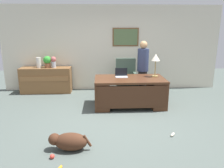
{
  "coord_description": "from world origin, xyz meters",
  "views": [
    {
      "loc": [
        -0.36,
        -4.46,
        2.0
      ],
      "look_at": [
        -0.12,
        0.3,
        0.75
      ],
      "focal_mm": 34.53,
      "sensor_mm": 36.0,
      "label": 1
    }
  ],
  "objects_px": {
    "person_standing": "(143,69)",
    "desk_lamp": "(156,59)",
    "vase_empty": "(39,63)",
    "dog_toy_ball": "(52,156)",
    "dog_toy_bone": "(173,134)",
    "laptop": "(121,75)",
    "armchair": "(126,79)",
    "credenza": "(46,80)",
    "vase_with_flowers": "(53,61)",
    "dog_lying": "(69,141)",
    "potted_plant": "(47,61)",
    "desk": "(130,91)"
  },
  "relations": [
    {
      "from": "person_standing",
      "to": "desk_lamp",
      "type": "relative_size",
      "value": 2.73
    },
    {
      "from": "desk_lamp",
      "to": "vase_empty",
      "type": "height_order",
      "value": "desk_lamp"
    },
    {
      "from": "dog_toy_ball",
      "to": "dog_toy_bone",
      "type": "bearing_deg",
      "value": 16.43
    },
    {
      "from": "dog_toy_ball",
      "to": "vase_empty",
      "type": "bearing_deg",
      "value": 107.16
    },
    {
      "from": "laptop",
      "to": "dog_toy_ball",
      "type": "relative_size",
      "value": 4.28
    },
    {
      "from": "armchair",
      "to": "dog_toy_ball",
      "type": "distance_m",
      "value": 3.71
    },
    {
      "from": "credenza",
      "to": "vase_with_flowers",
      "type": "bearing_deg",
      "value": 0.3
    },
    {
      "from": "dog_lying",
      "to": "dog_toy_bone",
      "type": "height_order",
      "value": "dog_lying"
    },
    {
      "from": "person_standing",
      "to": "dog_toy_bone",
      "type": "xyz_separation_m",
      "value": [
        0.15,
        -2.4,
        -0.82
      ]
    },
    {
      "from": "vase_with_flowers",
      "to": "potted_plant",
      "type": "relative_size",
      "value": 0.95
    },
    {
      "from": "person_standing",
      "to": "desk_lamp",
      "type": "distance_m",
      "value": 0.71
    },
    {
      "from": "desk",
      "to": "desk_lamp",
      "type": "height_order",
      "value": "desk_lamp"
    },
    {
      "from": "person_standing",
      "to": "dog_lying",
      "type": "height_order",
      "value": "person_standing"
    },
    {
      "from": "vase_empty",
      "to": "potted_plant",
      "type": "distance_m",
      "value": 0.27
    },
    {
      "from": "dog_toy_bone",
      "to": "person_standing",
      "type": "bearing_deg",
      "value": 93.47
    },
    {
      "from": "vase_with_flowers",
      "to": "dog_toy_ball",
      "type": "distance_m",
      "value": 3.86
    },
    {
      "from": "credenza",
      "to": "dog_toy_ball",
      "type": "bearing_deg",
      "value": -75.62
    },
    {
      "from": "vase_with_flowers",
      "to": "desk",
      "type": "bearing_deg",
      "value": -32.13
    },
    {
      "from": "credenza",
      "to": "vase_with_flowers",
      "type": "xyz_separation_m",
      "value": [
        0.26,
        0.0,
        0.59
      ]
    },
    {
      "from": "laptop",
      "to": "dog_toy_bone",
      "type": "height_order",
      "value": "laptop"
    },
    {
      "from": "credenza",
      "to": "dog_toy_bone",
      "type": "height_order",
      "value": "credenza"
    },
    {
      "from": "vase_empty",
      "to": "potted_plant",
      "type": "height_order",
      "value": "potted_plant"
    },
    {
      "from": "desk_lamp",
      "to": "potted_plant",
      "type": "bearing_deg",
      "value": 158.62
    },
    {
      "from": "desk_lamp",
      "to": "dog_toy_ball",
      "type": "bearing_deg",
      "value": -131.79
    },
    {
      "from": "credenza",
      "to": "dog_lying",
      "type": "xyz_separation_m",
      "value": [
        1.17,
        -3.43,
        -0.24
      ]
    },
    {
      "from": "vase_with_flowers",
      "to": "dog_toy_bone",
      "type": "bearing_deg",
      "value": -47.24
    },
    {
      "from": "laptop",
      "to": "credenza",
      "type": "bearing_deg",
      "value": 152.23
    },
    {
      "from": "armchair",
      "to": "vase_empty",
      "type": "xyz_separation_m",
      "value": [
        -2.68,
        0.33,
        0.47
      ]
    },
    {
      "from": "laptop",
      "to": "dog_toy_bone",
      "type": "xyz_separation_m",
      "value": [
        0.82,
        -1.85,
        -0.78
      ]
    },
    {
      "from": "potted_plant",
      "to": "dog_toy_ball",
      "type": "bearing_deg",
      "value": -76.7
    },
    {
      "from": "desk_lamp",
      "to": "vase_with_flowers",
      "type": "xyz_separation_m",
      "value": [
        -2.89,
        1.21,
        -0.23
      ]
    },
    {
      "from": "potted_plant",
      "to": "desk",
      "type": "bearing_deg",
      "value": -30.05
    },
    {
      "from": "dog_lying",
      "to": "dog_toy_ball",
      "type": "bearing_deg",
      "value": -133.22
    },
    {
      "from": "credenza",
      "to": "potted_plant",
      "type": "relative_size",
      "value": 4.31
    },
    {
      "from": "vase_empty",
      "to": "dog_toy_ball",
      "type": "relative_size",
      "value": 4.28
    },
    {
      "from": "desk",
      "to": "dog_lying",
      "type": "bearing_deg",
      "value": -122.25
    },
    {
      "from": "desk_lamp",
      "to": "vase_empty",
      "type": "xyz_separation_m",
      "value": [
        -3.35,
        1.21,
        -0.26
      ]
    },
    {
      "from": "desk",
      "to": "credenza",
      "type": "relative_size",
      "value": 1.15
    },
    {
      "from": "dog_toy_bone",
      "to": "armchair",
      "type": "bearing_deg",
      "value": 102.24
    },
    {
      "from": "armchair",
      "to": "person_standing",
      "type": "distance_m",
      "value": 0.65
    },
    {
      "from": "laptop",
      "to": "dog_toy_ball",
      "type": "xyz_separation_m",
      "value": [
        -1.32,
        -2.48,
        -0.76
      ]
    },
    {
      "from": "dog_lying",
      "to": "person_standing",
      "type": "bearing_deg",
      "value": 57.72
    },
    {
      "from": "desk",
      "to": "vase_empty",
      "type": "xyz_separation_m",
      "value": [
        -2.66,
        1.38,
        0.55
      ]
    },
    {
      "from": "laptop",
      "to": "dog_toy_bone",
      "type": "distance_m",
      "value": 2.17
    },
    {
      "from": "vase_empty",
      "to": "potted_plant",
      "type": "bearing_deg",
      "value": 0.0
    },
    {
      "from": "person_standing",
      "to": "laptop",
      "type": "bearing_deg",
      "value": -140.68
    },
    {
      "from": "desk",
      "to": "dog_toy_bone",
      "type": "xyz_separation_m",
      "value": [
        0.61,
        -1.66,
        -0.38
      ]
    },
    {
      "from": "person_standing",
      "to": "dog_toy_bone",
      "type": "distance_m",
      "value": 2.54
    },
    {
      "from": "potted_plant",
      "to": "dog_toy_bone",
      "type": "distance_m",
      "value": 4.39
    },
    {
      "from": "desk",
      "to": "laptop",
      "type": "bearing_deg",
      "value": 136.67
    }
  ]
}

